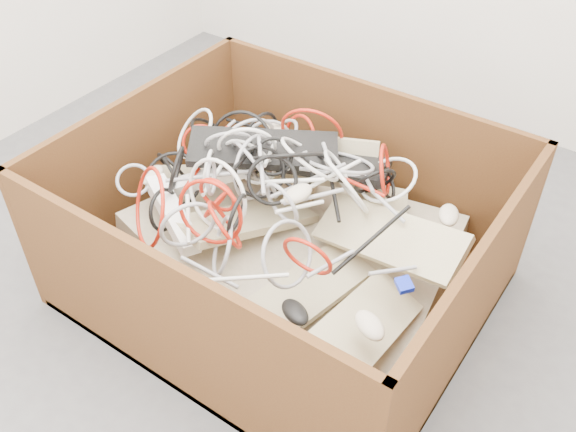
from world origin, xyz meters
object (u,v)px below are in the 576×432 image
Objects in this scene: vga_plug at (404,285)px; power_strip_right at (173,214)px; power_strip_left at (200,180)px; cardboard_box at (280,255)px.

power_strip_right is at bearing -130.23° from vga_plug.
power_strip_left is 0.16m from power_strip_right.
power_strip_left is at bearing -142.35° from vga_plug.
power_strip_right is at bearing -141.31° from cardboard_box.
power_strip_left reaches higher than power_strip_right.
power_strip_right is at bearing -122.27° from power_strip_left.
power_strip_right is 6.84× the size of vga_plug.
power_strip_right reaches higher than vga_plug.
cardboard_box is at bearing -30.03° from power_strip_left.
cardboard_box reaches higher than power_strip_right.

